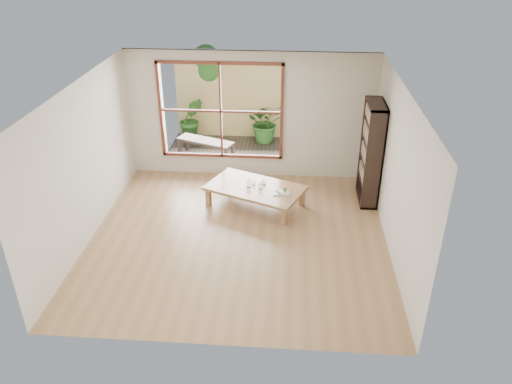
# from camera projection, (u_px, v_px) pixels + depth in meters

# --- Properties ---
(ground) EXTENTS (5.00, 5.00, 0.00)m
(ground) POSITION_uv_depth(u_px,v_px,m) (239.00, 237.00, 8.53)
(ground) COLOR #AC8156
(ground) RESTS_ON ground
(low_table) EXTENTS (2.00, 1.60, 0.38)m
(low_table) POSITION_uv_depth(u_px,v_px,m) (255.00, 189.00, 9.35)
(low_table) COLOR tan
(low_table) RESTS_ON ground
(floor_cushion) EXTENTS (0.63, 0.63, 0.09)m
(floor_cushion) POSITION_uv_depth(u_px,v_px,m) (234.00, 182.00, 10.24)
(floor_cushion) COLOR silver
(floor_cushion) RESTS_ON ground
(bookshelf) EXTENTS (0.31, 0.87, 1.93)m
(bookshelf) POSITION_uv_depth(u_px,v_px,m) (371.00, 153.00, 9.26)
(bookshelf) COLOR black
(bookshelf) RESTS_ON ground
(glass_tall) EXTENTS (0.07, 0.07, 0.13)m
(glass_tall) POSITION_uv_depth(u_px,v_px,m) (249.00, 184.00, 9.29)
(glass_tall) COLOR silver
(glass_tall) RESTS_ON low_table
(glass_mid) EXTENTS (0.07, 0.07, 0.10)m
(glass_mid) POSITION_uv_depth(u_px,v_px,m) (260.00, 186.00, 9.23)
(glass_mid) COLOR silver
(glass_mid) RESTS_ON low_table
(glass_short) EXTENTS (0.07, 0.07, 0.09)m
(glass_short) POSITION_uv_depth(u_px,v_px,m) (264.00, 182.00, 9.39)
(glass_short) COLOR silver
(glass_short) RESTS_ON low_table
(glass_small) EXTENTS (0.06, 0.06, 0.07)m
(glass_small) POSITION_uv_depth(u_px,v_px,m) (254.00, 183.00, 9.38)
(glass_small) COLOR silver
(glass_small) RESTS_ON low_table
(food_tray) EXTENTS (0.32, 0.25, 0.09)m
(food_tray) POSITION_uv_depth(u_px,v_px,m) (282.00, 192.00, 9.10)
(food_tray) COLOR white
(food_tray) RESTS_ON low_table
(deck) EXTENTS (2.80, 2.00, 0.05)m
(deck) POSITION_uv_depth(u_px,v_px,m) (230.00, 152.00, 11.70)
(deck) COLOR #332D25
(deck) RESTS_ON ground
(garden_bench) EXTENTS (1.35, 0.84, 0.41)m
(garden_bench) POSITION_uv_depth(u_px,v_px,m) (206.00, 143.00, 11.23)
(garden_bench) COLOR black
(garden_bench) RESTS_ON deck
(bamboo_fence) EXTENTS (2.80, 0.06, 1.80)m
(bamboo_fence) POSITION_uv_depth(u_px,v_px,m) (234.00, 102.00, 12.15)
(bamboo_fence) COLOR #D9B86F
(bamboo_fence) RESTS_ON ground
(shrub_right) EXTENTS (1.01, 0.91, 0.98)m
(shrub_right) POSITION_uv_depth(u_px,v_px,m) (266.00, 122.00, 12.01)
(shrub_right) COLOR #2B5D22
(shrub_right) RESTS_ON deck
(shrub_left) EXTENTS (0.71, 0.65, 1.06)m
(shrub_left) POSITION_uv_depth(u_px,v_px,m) (191.00, 119.00, 12.09)
(shrub_left) COLOR #2B5D22
(shrub_left) RESTS_ON deck
(garden_tree) EXTENTS (1.04, 0.85, 2.22)m
(garden_tree) POSITION_uv_depth(u_px,v_px,m) (207.00, 68.00, 12.12)
(garden_tree) COLOR #4C3D2D
(garden_tree) RESTS_ON ground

